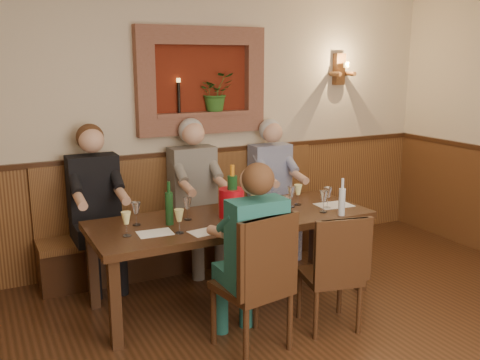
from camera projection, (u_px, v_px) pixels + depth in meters
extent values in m
cube|color=beige|center=(182.00, 126.00, 5.41)|extent=(6.00, 0.04, 2.80)
cube|color=#502D17|center=(185.00, 207.00, 5.58)|extent=(6.00, 0.04, 1.10)
cube|color=#381E0F|center=(183.00, 153.00, 5.46)|extent=(6.02, 0.06, 0.05)
cube|color=#601C0D|center=(200.00, 81.00, 5.39)|extent=(1.00, 0.02, 0.70)
cube|color=brown|center=(201.00, 35.00, 5.25)|extent=(1.36, 0.12, 0.18)
cube|color=brown|center=(203.00, 125.00, 5.45)|extent=(1.36, 0.12, 0.18)
cube|color=brown|center=(145.00, 82.00, 5.09)|extent=(0.18, 0.12, 0.70)
cube|color=brown|center=(254.00, 80.00, 5.61)|extent=(0.18, 0.12, 0.70)
cube|color=brown|center=(202.00, 114.00, 5.42)|extent=(1.00, 0.14, 0.04)
imported|color=#2B5D1F|center=(216.00, 92.00, 5.44)|extent=(0.35, 0.30, 0.39)
cylinder|color=black|center=(179.00, 98.00, 5.27)|extent=(0.03, 0.03, 0.30)
cylinder|color=#FFBF59|center=(178.00, 80.00, 5.24)|extent=(0.04, 0.04, 0.04)
cube|color=#502D17|center=(339.00, 69.00, 6.09)|extent=(0.12, 0.08, 0.35)
cylinder|color=#502D17|center=(335.00, 74.00, 5.99)|extent=(0.05, 0.18, 0.05)
cylinder|color=#502D17|center=(350.00, 74.00, 6.08)|extent=(0.05, 0.18, 0.05)
cylinder|color=#FFBF59|center=(346.00, 65.00, 5.96)|extent=(0.06, 0.06, 0.06)
cube|color=#32190F|center=(232.00, 220.00, 4.56)|extent=(2.40, 0.90, 0.06)
cube|color=#32190F|center=(115.00, 304.00, 3.83)|extent=(0.08, 0.08, 0.69)
cube|color=#32190F|center=(362.00, 254.00, 4.82)|extent=(0.08, 0.08, 0.69)
cube|color=#32190F|center=(93.00, 269.00, 4.47)|extent=(0.08, 0.08, 0.69)
cube|color=#32190F|center=(315.00, 231.00, 5.46)|extent=(0.08, 0.08, 0.69)
cube|color=#381E0F|center=(193.00, 245.00, 5.47)|extent=(3.00, 0.40, 0.40)
cube|color=#502D17|center=(193.00, 225.00, 5.42)|extent=(3.00, 0.45, 0.06)
cube|color=#502D17|center=(185.00, 186.00, 5.51)|extent=(3.00, 0.06, 0.66)
cube|color=#32190F|center=(251.00, 319.00, 3.88)|extent=(0.51, 0.51, 0.44)
cube|color=#32190F|center=(251.00, 287.00, 3.82)|extent=(0.53, 0.53, 0.05)
cube|color=#32190F|center=(271.00, 256.00, 3.59)|extent=(0.46, 0.12, 0.55)
cube|color=#32190F|center=(328.00, 302.00, 4.20)|extent=(0.47, 0.47, 0.39)
cube|color=#32190F|center=(329.00, 276.00, 4.15)|extent=(0.49, 0.49, 0.05)
cube|color=#32190F|center=(341.00, 251.00, 3.91)|extent=(0.41, 0.13, 0.49)
cube|color=black|center=(102.00, 264.00, 4.90)|extent=(0.45, 0.47, 0.45)
cube|color=black|center=(93.00, 187.00, 4.90)|extent=(0.45, 0.24, 0.59)
sphere|color=#D8A384|center=(91.00, 140.00, 4.77)|extent=(0.23, 0.23, 0.23)
sphere|color=#4C2D19|center=(90.00, 137.00, 4.81)|extent=(0.25, 0.25, 0.25)
cube|color=#57544F|center=(201.00, 248.00, 5.33)|extent=(0.45, 0.47, 0.45)
cube|color=#57544F|center=(192.00, 176.00, 5.33)|extent=(0.45, 0.24, 0.59)
sphere|color=#D8A384|center=(193.00, 133.00, 5.20)|extent=(0.23, 0.23, 0.23)
sphere|color=#B2B2B2|center=(191.00, 131.00, 5.24)|extent=(0.25, 0.25, 0.25)
cube|color=navy|center=(277.00, 234.00, 5.73)|extent=(0.43, 0.45, 0.45)
cube|color=navy|center=(270.00, 170.00, 5.73)|extent=(0.43, 0.23, 0.56)
sphere|color=#D8A384|center=(272.00, 132.00, 5.61)|extent=(0.22, 0.22, 0.22)
sphere|color=#B2B2B2|center=(270.00, 130.00, 5.65)|extent=(0.24, 0.24, 0.24)
cube|color=#184756|center=(246.00, 313.00, 3.95)|extent=(0.41, 0.42, 0.45)
cube|color=#184756|center=(257.00, 237.00, 3.67)|extent=(0.41, 0.21, 0.53)
sphere|color=#D8A384|center=(255.00, 180.00, 3.62)|extent=(0.20, 0.20, 0.20)
sphere|color=#4C2D19|center=(258.00, 179.00, 3.57)|extent=(0.22, 0.22, 0.22)
cylinder|color=red|center=(232.00, 203.00, 4.52)|extent=(0.24, 0.24, 0.25)
cylinder|color=#19471E|center=(232.00, 197.00, 4.49)|extent=(0.09, 0.09, 0.36)
cylinder|color=orange|center=(232.00, 170.00, 4.44)|extent=(0.04, 0.04, 0.09)
cylinder|color=#19471E|center=(169.00, 209.00, 4.31)|extent=(0.08, 0.08, 0.27)
cylinder|color=#19471E|center=(169.00, 187.00, 4.27)|extent=(0.04, 0.04, 0.09)
cylinder|color=silver|center=(342.00, 202.00, 4.57)|extent=(0.07, 0.07, 0.24)
cylinder|color=silver|center=(343.00, 183.00, 4.54)|extent=(0.03, 0.03, 0.09)
cube|color=white|center=(155.00, 233.00, 4.12)|extent=(0.28, 0.21, 0.00)
cube|color=white|center=(259.00, 220.00, 4.45)|extent=(0.32, 0.27, 0.00)
cube|color=white|center=(334.00, 205.00, 4.91)|extent=(0.33, 0.25, 0.00)
cube|color=white|center=(206.00, 232.00, 4.15)|extent=(0.27, 0.21, 0.00)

